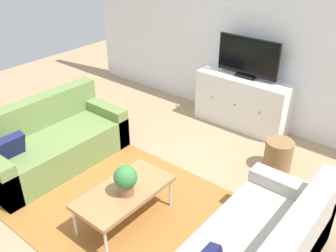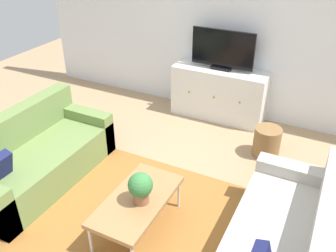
{
  "view_description": "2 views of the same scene",
  "coord_description": "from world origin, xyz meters",
  "px_view_note": "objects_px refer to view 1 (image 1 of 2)",
  "views": [
    {
      "loc": [
        2.2,
        -2.21,
        2.73
      ],
      "look_at": [
        0.0,
        0.48,
        0.77
      ],
      "focal_mm": 39.54,
      "sensor_mm": 36.0,
      "label": 1
    },
    {
      "loc": [
        1.47,
        -2.45,
        2.69
      ],
      "look_at": [
        0.0,
        0.48,
        0.77
      ],
      "focal_mm": 38.69,
      "sensor_mm": 36.0,
      "label": 2
    }
  ],
  "objects_px": {
    "potted_plant": "(126,179)",
    "tv_console": "(242,102)",
    "coffee_table": "(124,193)",
    "flat_screen_tv": "(248,58)",
    "couch_left_side": "(50,143)",
    "wicker_basket": "(278,155)"
  },
  "relations": [
    {
      "from": "couch_left_side",
      "to": "wicker_basket",
      "type": "height_order",
      "value": "couch_left_side"
    },
    {
      "from": "coffee_table",
      "to": "potted_plant",
      "type": "xyz_separation_m",
      "value": [
        0.05,
        -0.02,
        0.2
      ]
    },
    {
      "from": "coffee_table",
      "to": "wicker_basket",
      "type": "height_order",
      "value": "coffee_table"
    },
    {
      "from": "coffee_table",
      "to": "potted_plant",
      "type": "bearing_deg",
      "value": -17.15
    },
    {
      "from": "couch_left_side",
      "to": "potted_plant",
      "type": "distance_m",
      "value": 1.58
    },
    {
      "from": "couch_left_side",
      "to": "potted_plant",
      "type": "bearing_deg",
      "value": -6.91
    },
    {
      "from": "potted_plant",
      "to": "flat_screen_tv",
      "type": "xyz_separation_m",
      "value": [
        -0.16,
        2.58,
        0.48
      ]
    },
    {
      "from": "couch_left_side",
      "to": "coffee_table",
      "type": "xyz_separation_m",
      "value": [
        1.49,
        -0.17,
        0.09
      ]
    },
    {
      "from": "tv_console",
      "to": "wicker_basket",
      "type": "bearing_deg",
      "value": -37.57
    },
    {
      "from": "potted_plant",
      "to": "flat_screen_tv",
      "type": "bearing_deg",
      "value": 93.61
    },
    {
      "from": "tv_console",
      "to": "flat_screen_tv",
      "type": "bearing_deg",
      "value": 90.0
    },
    {
      "from": "couch_left_side",
      "to": "flat_screen_tv",
      "type": "relative_size",
      "value": 1.97
    },
    {
      "from": "tv_console",
      "to": "couch_left_side",
      "type": "bearing_deg",
      "value": -120.18
    },
    {
      "from": "flat_screen_tv",
      "to": "couch_left_side",
      "type": "bearing_deg",
      "value": -119.98
    },
    {
      "from": "tv_console",
      "to": "flat_screen_tv",
      "type": "distance_m",
      "value": 0.66
    },
    {
      "from": "coffee_table",
      "to": "flat_screen_tv",
      "type": "height_order",
      "value": "flat_screen_tv"
    },
    {
      "from": "couch_left_side",
      "to": "coffee_table",
      "type": "height_order",
      "value": "couch_left_side"
    },
    {
      "from": "couch_left_side",
      "to": "tv_console",
      "type": "xyz_separation_m",
      "value": [
        1.38,
        2.37,
        0.11
      ]
    },
    {
      "from": "coffee_table",
      "to": "flat_screen_tv",
      "type": "relative_size",
      "value": 1.11
    },
    {
      "from": "couch_left_side",
      "to": "tv_console",
      "type": "height_order",
      "value": "couch_left_side"
    },
    {
      "from": "flat_screen_tv",
      "to": "potted_plant",
      "type": "bearing_deg",
      "value": -86.39
    },
    {
      "from": "potted_plant",
      "to": "tv_console",
      "type": "distance_m",
      "value": 2.57
    }
  ]
}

